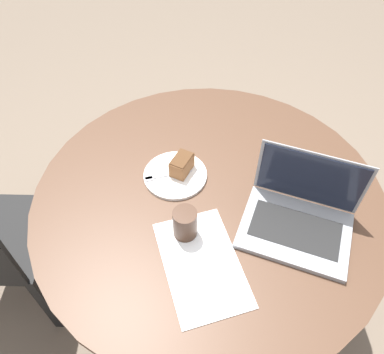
% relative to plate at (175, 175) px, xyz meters
% --- Properties ---
extents(ground_plane, '(12.00, 12.00, 0.00)m').
position_rel_plate_xyz_m(ground_plane, '(-0.13, -0.06, -0.75)').
color(ground_plane, '#6B5B4C').
extents(dining_table, '(1.21, 1.21, 0.74)m').
position_rel_plate_xyz_m(dining_table, '(-0.13, -0.06, -0.17)').
color(dining_table, '#4C3323').
rests_on(dining_table, ground_plane).
extents(paper_document, '(0.39, 0.30, 0.00)m').
position_rel_plate_xyz_m(paper_document, '(-0.34, 0.10, -0.00)').
color(paper_document, white).
rests_on(paper_document, dining_table).
extents(plate, '(0.23, 0.23, 0.01)m').
position_rel_plate_xyz_m(plate, '(0.00, 0.00, 0.00)').
color(plate, white).
rests_on(plate, dining_table).
extents(cake_slice, '(0.10, 0.11, 0.07)m').
position_rel_plate_xyz_m(cake_slice, '(0.00, -0.03, 0.04)').
color(cake_slice, brown).
rests_on(cake_slice, plate).
extents(fork, '(0.07, 0.17, 0.00)m').
position_rel_plate_xyz_m(fork, '(0.01, 0.04, 0.01)').
color(fork, silver).
rests_on(fork, plate).
extents(coffee_glass, '(0.08, 0.08, 0.11)m').
position_rel_plate_xyz_m(coffee_glass, '(-0.22, 0.09, 0.05)').
color(coffee_glass, '#3D2619').
rests_on(coffee_glass, dining_table).
extents(laptop, '(0.42, 0.41, 0.23)m').
position_rel_plate_xyz_m(laptop, '(-0.38, -0.23, 0.03)').
color(laptop, gray).
rests_on(laptop, dining_table).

